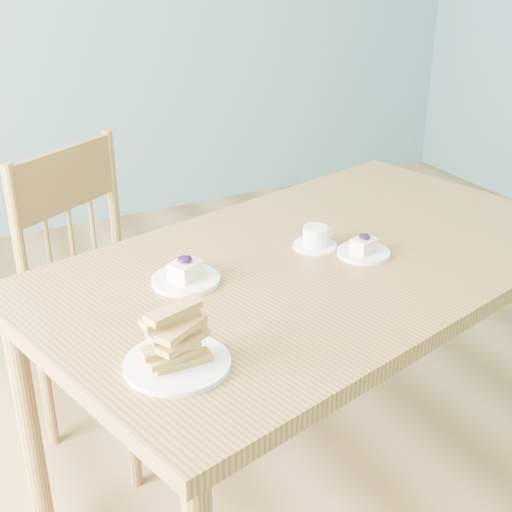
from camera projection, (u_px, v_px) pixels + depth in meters
room at (328, 54)px, 1.67m from camera, size 5.01×5.01×2.71m
dining_table at (317, 284)px, 1.93m from camera, size 1.71×1.23×0.82m
dining_chair at (111, 299)px, 2.32m from camera, size 0.62×0.61×1.01m
cheesecake_plate_near at (364, 249)px, 1.90m from camera, size 0.14×0.14×0.06m
cheesecake_plate_far at (186, 276)px, 1.75m from camera, size 0.17×0.17×0.07m
coffee_cup at (315, 238)px, 1.94m from camera, size 0.12×0.12×0.06m
biscotti_plate at (176, 347)px, 1.41m from camera, size 0.22×0.22×0.13m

